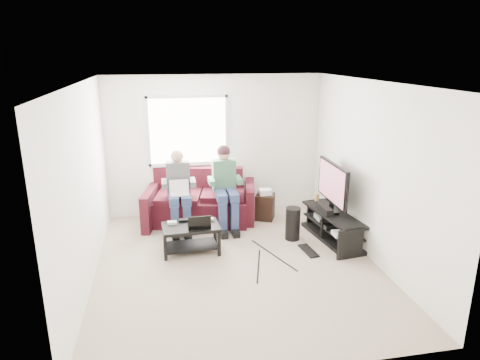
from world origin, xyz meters
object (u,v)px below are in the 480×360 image
subwoofer (293,224)px  tv (333,184)px  end_table (265,206)px  sofa (201,203)px  tv_stand (332,228)px  coffee_table (191,232)px

subwoofer → tv: bearing=-3.8°
subwoofer → end_table: end_table is taller
sofa → tv_stand: sofa is taller
coffee_table → tv: bearing=2.7°
tv_stand → tv: bearing=91.5°
coffee_table → tv: tv is taller
sofa → tv: tv is taller
tv_stand → end_table: end_table is taller
coffee_table → tv_stand: 2.32m
coffee_table → sofa: bearing=77.6°
sofa → coffee_table: size_ratio=2.42×
coffee_table → tv_stand: (2.31, 0.01, -0.11)m
tv_stand → subwoofer: subwoofer is taller
sofa → end_table: bearing=-7.5°
coffee_table → subwoofer: size_ratio=1.62×
subwoofer → tv_stand: bearing=-12.6°
sofa → end_table: sofa is taller
tv_stand → tv: tv is taller
sofa → subwoofer: size_ratio=3.94×
tv_stand → subwoofer: 0.66m
tv → end_table: (-0.87, 1.00, -0.67)m
sofa → tv_stand: (2.04, -1.25, -0.13)m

